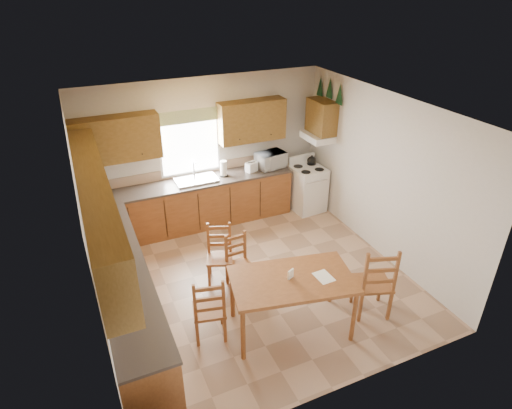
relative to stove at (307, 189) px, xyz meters
name	(u,v)px	position (x,y,z in m)	size (l,w,h in m)	color
floor	(255,279)	(-1.88, -1.66, -0.44)	(4.50, 4.50, 0.00)	tan
ceiling	(255,110)	(-1.88, -1.66, 2.26)	(4.50, 4.50, 0.00)	olive
wall_left	(89,239)	(-4.13, -1.66, 0.91)	(4.50, 4.50, 0.00)	beige
wall_right	(382,176)	(0.37, -1.66, 0.91)	(4.50, 4.50, 0.00)	beige
wall_back	(206,151)	(-1.88, 0.59, 0.91)	(4.50, 4.50, 0.00)	beige
wall_front	(346,301)	(-1.88, -3.91, 0.91)	(4.50, 4.50, 0.00)	beige
lower_cab_back	(194,205)	(-2.25, 0.29, 0.00)	(3.75, 0.60, 0.88)	brown
lower_cab_left	(126,296)	(-3.83, -1.81, 0.00)	(0.60, 3.60, 0.88)	brown
counter_back	(192,183)	(-2.25, 0.29, 0.46)	(3.75, 0.63, 0.04)	#403631
counter_left	(121,269)	(-3.83, -1.81, 0.46)	(0.63, 3.60, 0.04)	#403631
backsplash	(188,171)	(-2.25, 0.58, 0.57)	(3.75, 0.01, 0.18)	#92745D
upper_cab_back_left	(116,139)	(-3.43, 0.43, 1.41)	(1.41, 0.33, 0.75)	brown
upper_cab_back_right	(252,121)	(-1.02, 0.43, 1.41)	(1.25, 0.33, 0.75)	brown
upper_cab_left	(97,206)	(-3.96, -1.81, 1.41)	(0.33, 3.60, 0.75)	brown
upper_cab_stove	(321,117)	(0.20, -0.01, 1.46)	(0.33, 0.62, 0.62)	brown
range_hood	(318,137)	(0.15, -0.01, 1.08)	(0.44, 0.62, 0.12)	white
window_frame	(190,143)	(-2.18, 0.56, 1.11)	(1.13, 0.02, 1.18)	white
window_pane	(190,143)	(-2.18, 0.56, 1.11)	(1.05, 0.01, 1.10)	white
window_valance	(188,117)	(-2.18, 0.53, 1.61)	(1.19, 0.01, 0.24)	#37582B
sink_basin	(196,180)	(-2.18, 0.29, 0.50)	(0.75, 0.45, 0.04)	silver
pine_decal_a	(340,94)	(0.33, -0.33, 1.94)	(0.22, 0.22, 0.36)	#14391D
pine_decal_b	(330,88)	(0.33, -0.01, 1.98)	(0.22, 0.22, 0.36)	#14391D
pine_decal_c	(320,86)	(0.33, 0.31, 1.94)	(0.22, 0.22, 0.36)	#14391D
stove	(307,189)	(0.00, 0.00, 0.00)	(0.59, 0.61, 0.88)	white
coffeemaker	(102,188)	(-3.79, 0.27, 0.66)	(0.21, 0.25, 0.36)	white
paper_towel	(224,168)	(-1.65, 0.30, 0.63)	(0.13, 0.13, 0.29)	white
toaster	(252,167)	(-1.09, 0.28, 0.57)	(0.22, 0.14, 0.18)	white
microwave	(271,160)	(-0.68, 0.29, 0.63)	(0.51, 0.36, 0.30)	white
dining_table	(291,304)	(-1.87, -2.81, -0.02)	(1.56, 0.89, 0.83)	brown
chair_near_left	(209,306)	(-2.90, -2.49, 0.05)	(0.41, 0.39, 0.98)	brown
chair_near_right	(373,279)	(-0.69, -2.97, 0.12)	(0.47, 0.45, 1.12)	brown
chair_far_left	(240,263)	(-2.16, -1.72, -0.01)	(0.36, 0.35, 0.87)	brown
chair_far_right	(219,255)	(-2.38, -1.45, 0.02)	(0.39, 0.37, 0.93)	brown
table_paper	(324,277)	(-1.49, -2.94, 0.39)	(0.20, 0.27, 0.00)	white
table_card	(291,274)	(-1.89, -2.79, 0.46)	(0.10, 0.02, 0.13)	white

